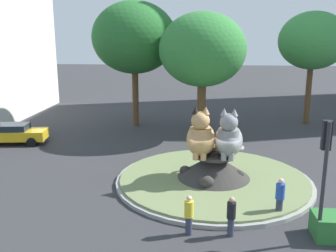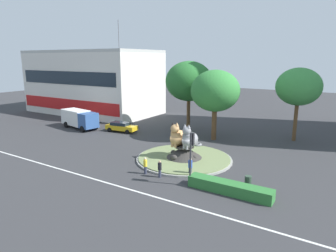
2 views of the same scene
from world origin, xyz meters
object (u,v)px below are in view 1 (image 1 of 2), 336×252
broadleaf_tree_behind_island (134,38)px  sedan_on_far_lane (12,133)px  cat_statue_grey (229,138)px  second_tree_near_tower (313,41)px  pedestrian_black_shirt (231,216)px  third_tree_left (202,50)px  cat_statue_calico (201,137)px  pedestrian_blue_shirt (280,197)px  traffic_light_mast (325,159)px  pedestrian_yellow_shirt (189,214)px

broadleaf_tree_behind_island → sedan_on_far_lane: (-7.65, -6.23, -6.43)m
cat_statue_grey → second_tree_near_tower: bearing=158.0°
pedestrian_black_shirt → sedan_on_far_lane: pedestrian_black_shirt is taller
sedan_on_far_lane → second_tree_near_tower: bearing=12.8°
cat_statue_grey → third_tree_left: bearing=-165.8°
third_tree_left → broadleaf_tree_behind_island: bearing=150.8°
second_tree_near_tower → third_tree_left: second_tree_near_tower is taller
cat_statue_calico → sedan_on_far_lane: (-13.08, 6.17, -1.68)m
cat_statue_calico → pedestrian_black_shirt: size_ratio=1.67×
pedestrian_blue_shirt → sedan_on_far_lane: (-16.37, 9.51, -0.12)m
traffic_light_mast → pedestrian_blue_shirt: 3.11m
traffic_light_mast → sedan_on_far_lane: bearing=60.9°
cat_statue_grey → traffic_light_mast: bearing=35.6°
cat_statue_grey → third_tree_left: (-1.36, 9.33, 3.95)m
third_tree_left → pedestrian_blue_shirt: 14.22m
sedan_on_far_lane → pedestrian_black_shirt: bearing=-46.1°
cat_statue_grey → pedestrian_yellow_shirt: size_ratio=1.61×
cat_statue_calico → second_tree_near_tower: size_ratio=0.28×
pedestrian_blue_shirt → cat_statue_calico: bearing=-158.0°
sedan_on_far_lane → cat_statue_calico: bearing=-33.0°
pedestrian_yellow_shirt → sedan_on_far_lane: bearing=9.6°
cat_statue_grey → broadleaf_tree_behind_island: (-6.80, 12.37, 4.77)m
cat_statue_grey → third_tree_left: size_ratio=0.28×
broadleaf_tree_behind_island → third_tree_left: (5.44, -3.04, -0.82)m
second_tree_near_tower → pedestrian_blue_shirt: size_ratio=5.55×
cat_statue_calico → pedestrian_black_shirt: cat_statue_calico is taller
pedestrian_black_shirt → pedestrian_yellow_shirt: size_ratio=1.00×
cat_statue_grey → traffic_light_mast: 6.02m
cat_statue_grey → sedan_on_far_lane: size_ratio=0.53×
traffic_light_mast → cat_statue_grey: bearing=33.6°
second_tree_near_tower → pedestrian_black_shirt: (-7.84, -19.56, -6.10)m
pedestrian_black_shirt → pedestrian_yellow_shirt: bearing=-2.0°
traffic_light_mast → pedestrian_black_shirt: traffic_light_mast is taller
third_tree_left → pedestrian_black_shirt: (1.17, -14.47, -5.53)m
pedestrian_blue_shirt → traffic_light_mast: bearing=6.9°
broadleaf_tree_behind_island → sedan_on_far_lane: bearing=-140.8°
cat_statue_grey → pedestrian_yellow_shirt: (-1.77, -5.16, -1.59)m
third_tree_left → pedestrian_black_shirt: size_ratio=5.76×
cat_statue_calico → pedestrian_yellow_shirt: cat_statue_calico is taller
second_tree_near_tower → pedestrian_blue_shirt: bearing=-107.8°
pedestrian_black_shirt → pedestrian_blue_shirt: (2.12, 1.77, 0.06)m
third_tree_left → pedestrian_yellow_shirt: third_tree_left is taller
broadleaf_tree_behind_island → pedestrian_black_shirt: 19.76m
pedestrian_blue_shirt → sedan_on_far_lane: pedestrian_blue_shirt is taller
pedestrian_yellow_shirt → traffic_light_mast: bearing=-129.0°
pedestrian_black_shirt → pedestrian_yellow_shirt: pedestrian_yellow_shirt is taller
cat_statue_grey → sedan_on_far_lane: (-14.45, 6.14, -1.66)m
cat_statue_calico → sedan_on_far_lane: 14.56m
pedestrian_yellow_shirt → sedan_on_far_lane: pedestrian_yellow_shirt is taller
cat_statue_grey → sedan_on_far_lane: 15.79m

